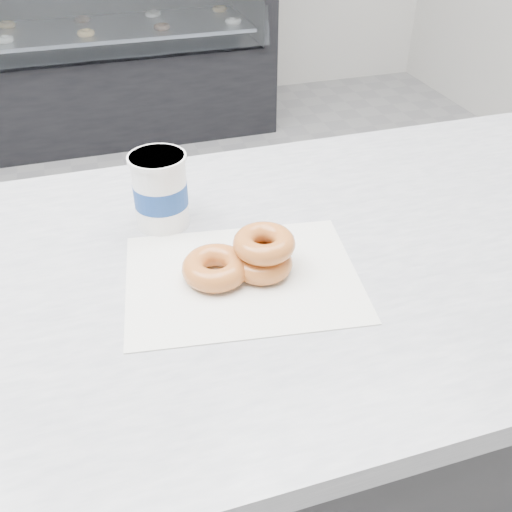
% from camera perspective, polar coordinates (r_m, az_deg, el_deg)
% --- Properties ---
extents(ground, '(5.00, 5.00, 0.00)m').
position_cam_1_polar(ground, '(1.92, -15.65, -13.68)').
color(ground, gray).
rests_on(ground, ground).
extents(counter, '(3.06, 0.76, 0.90)m').
position_cam_1_polar(counter, '(1.19, -16.91, -21.02)').
color(counter, '#333335').
rests_on(counter, ground).
extents(display_case, '(2.40, 0.74, 1.25)m').
position_cam_1_polar(display_case, '(3.52, -19.90, 18.87)').
color(display_case, black).
rests_on(display_case, ground).
extents(wax_paper, '(0.37, 0.31, 0.00)m').
position_cam_1_polar(wax_paper, '(0.84, -1.37, -2.16)').
color(wax_paper, silver).
rests_on(wax_paper, counter).
extents(donut_single, '(0.11, 0.11, 0.03)m').
position_cam_1_polar(donut_single, '(0.83, -4.07, -1.17)').
color(donut_single, '#C56F36').
rests_on(donut_single, wax_paper).
extents(donut_stack, '(0.13, 0.13, 0.06)m').
position_cam_1_polar(donut_stack, '(0.84, 0.71, 0.30)').
color(donut_stack, '#C56F36').
rests_on(donut_stack, wax_paper).
extents(coffee_cup, '(0.11, 0.11, 0.13)m').
position_cam_1_polar(coffee_cup, '(0.95, -9.55, 6.53)').
color(coffee_cup, white).
rests_on(coffee_cup, counter).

